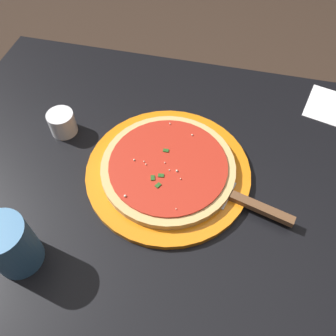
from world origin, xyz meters
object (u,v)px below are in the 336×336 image
(cup_tall_drink, at_px, (11,245))
(cup_small_sauce, at_px, (62,123))
(serving_plate, at_px, (168,172))
(pizza, at_px, (168,167))
(pizza_server, at_px, (242,200))
(napkin_folded_right, at_px, (332,107))

(cup_tall_drink, xyz_separation_m, cup_small_sauce, (0.05, -0.31, -0.03))
(serving_plate, height_order, cup_tall_drink, cup_tall_drink)
(pizza, height_order, pizza_server, pizza)
(serving_plate, bearing_deg, pizza_server, 165.23)
(pizza, bearing_deg, cup_tall_drink, 48.34)
(cup_tall_drink, distance_m, napkin_folded_right, 0.79)
(pizza, height_order, cup_tall_drink, cup_tall_drink)
(cup_tall_drink, height_order, napkin_folded_right, cup_tall_drink)
(pizza_server, bearing_deg, napkin_folded_right, -120.08)
(cup_small_sauce, distance_m, napkin_folded_right, 0.66)
(pizza, bearing_deg, serving_plate, -127.28)
(pizza, xyz_separation_m, cup_tall_drink, (0.22, 0.25, 0.03))
(serving_plate, bearing_deg, pizza, 52.72)
(pizza_server, height_order, cup_tall_drink, cup_tall_drink)
(serving_plate, xyz_separation_m, cup_tall_drink, (0.22, 0.25, 0.05))
(cup_small_sauce, relative_size, napkin_folded_right, 0.48)
(cup_tall_drink, bearing_deg, napkin_folded_right, -136.88)
(serving_plate, height_order, pizza_server, pizza_server)
(pizza, height_order, cup_small_sauce, cup_small_sauce)
(serving_plate, height_order, cup_small_sauce, cup_small_sauce)
(serving_plate, bearing_deg, napkin_folded_right, -140.63)
(napkin_folded_right, bearing_deg, cup_small_sauce, 20.09)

